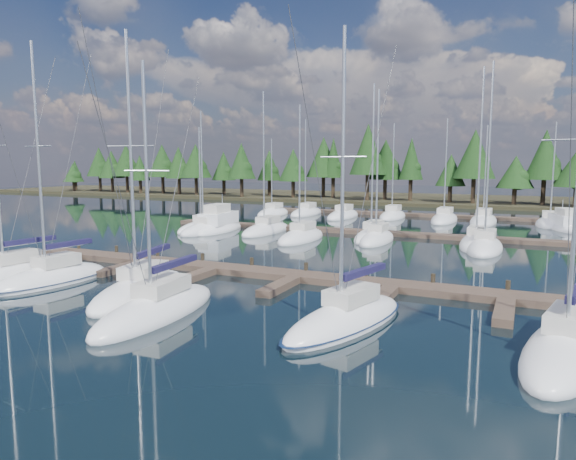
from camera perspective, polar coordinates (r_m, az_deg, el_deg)
The scene contains 14 objects.
ground at distance 43.44m, azimuth 7.72°, elevation -2.24°, with size 260.00×260.00×0.00m, color black.
far_shore at distance 101.94m, azimuth 17.88°, elevation 3.17°, with size 220.00×30.00×0.60m, color #2F2B1A.
main_dock at distance 31.77m, azimuth 0.85°, elevation -5.39°, with size 44.00×6.13×0.90m.
back_docks at distance 62.21m, azimuth 13.13°, elevation 0.73°, with size 50.00×21.80×0.40m.
front_sailboat_0 at distance 36.93m, azimuth -28.40°, elevation -4.31°, with size 3.13×8.72×15.09m.
front_sailboat_1 at distance 34.51m, azimuth -24.72°, elevation -4.89°, with size 3.61×8.25×14.97m.
front_sailboat_2 at distance 29.61m, azimuth -16.05°, elevation -6.47°, with size 4.76×9.36×14.81m.
front_sailboat_3 at distance 25.68m, azimuth -14.28°, elevation -8.56°, with size 3.38×9.31×12.57m.
front_sailboat_4 at distance 23.52m, azimuth 6.50°, elevation -9.85°, with size 4.74×9.27×13.67m.
front_sailboat_5 at distance 22.50m, azimuth 28.65°, elevation -11.53°, with size 4.65×9.56×14.69m.
back_sailboat_rows at distance 57.79m, azimuth 11.79°, elevation 0.34°, with size 41.72×32.25×16.09m.
motor_yacht_left at distance 55.91m, azimuth -7.71°, elevation 0.45°, with size 4.22×9.79×4.75m.
motor_yacht_right at distance 63.74m, azimuth 28.36°, elevation 0.41°, with size 4.97×8.31×3.93m.
tree_line at distance 91.98m, azimuth 17.29°, elevation 7.16°, with size 185.89×11.95×13.60m.
Camera 1 is at (12.70, -10.90, 7.26)m, focal length 32.00 mm.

